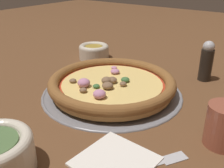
# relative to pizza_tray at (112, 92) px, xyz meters

# --- Properties ---
(ground_plane) EXTENTS (3.00, 3.00, 0.00)m
(ground_plane) POSITION_rel_pizza_tray_xyz_m (0.00, 0.00, -0.00)
(ground_plane) COLOR brown
(pizza_tray) EXTENTS (0.36, 0.36, 0.01)m
(pizza_tray) POSITION_rel_pizza_tray_xyz_m (0.00, 0.00, 0.00)
(pizza_tray) COLOR gray
(pizza_tray) RESTS_ON ground_plane
(pizza) EXTENTS (0.32, 0.32, 0.04)m
(pizza) POSITION_rel_pizza_tray_xyz_m (0.00, -0.00, 0.02)
(pizza) COLOR tan
(pizza) RESTS_ON pizza_tray
(bowl_near) EXTENTS (0.10, 0.10, 0.05)m
(bowl_near) POSITION_rel_pizza_tray_xyz_m (-0.19, -0.22, 0.02)
(bowl_near) COLOR beige
(bowl_near) RESTS_ON ground_plane
(drinking_cup) EXTENTS (0.07, 0.07, 0.08)m
(drinking_cup) POSITION_rel_pizza_tray_xyz_m (0.05, 0.29, 0.04)
(drinking_cup) COLOR brown
(drinking_cup) RESTS_ON ground_plane
(napkin) EXTENTS (0.12, 0.12, 0.01)m
(napkin) POSITION_rel_pizza_tray_xyz_m (0.21, 0.16, -0.00)
(napkin) COLOR white
(napkin) RESTS_ON ground_plane
(fork) EXTENTS (0.15, 0.10, 0.00)m
(fork) POSITION_rel_pizza_tray_xyz_m (0.18, 0.21, -0.00)
(fork) COLOR #B7B7BC
(fork) RESTS_ON ground_plane
(pepper_shaker) EXTENTS (0.04, 0.04, 0.11)m
(pepper_shaker) POSITION_rel_pizza_tray_xyz_m (-0.23, 0.16, 0.05)
(pepper_shaker) COLOR black
(pepper_shaker) RESTS_ON ground_plane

